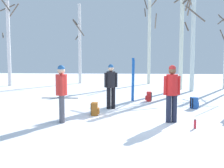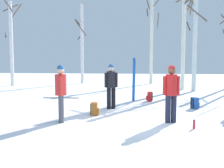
% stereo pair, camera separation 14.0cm
% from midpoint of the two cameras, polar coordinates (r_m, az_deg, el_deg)
% --- Properties ---
extents(ground_plane, '(60.00, 60.00, 0.00)m').
position_cam_midpoint_polar(ground_plane, '(7.62, 4.62, -8.74)').
color(ground_plane, white).
extents(person_0, '(0.51, 0.34, 1.72)m').
position_cam_midpoint_polar(person_0, '(7.70, 13.70, -1.30)').
color(person_0, '#1E2338').
rests_on(person_0, ground_plane).
extents(person_2, '(0.34, 0.50, 1.72)m').
position_cam_midpoint_polar(person_2, '(7.68, -10.95, -1.26)').
color(person_2, '#4C4C56').
rests_on(person_2, ground_plane).
extents(person_4, '(0.50, 0.34, 1.72)m').
position_cam_midpoint_polar(person_4, '(9.69, 0.22, 0.14)').
color(person_4, black).
rests_on(person_4, ground_plane).
extents(ski_pair_planted_0, '(0.16, 0.09, 1.98)m').
position_cam_midpoint_polar(ski_pair_planted_0, '(11.66, 5.28, 0.98)').
color(ski_pair_planted_0, blue).
rests_on(ski_pair_planted_0, ground_plane).
extents(ski_pair_lying_0, '(1.81, 0.28, 0.05)m').
position_cam_midpoint_polar(ski_pair_lying_0, '(12.85, -11.13, -3.08)').
color(ski_pair_lying_0, black).
rests_on(ski_pair_lying_0, ground_plane).
extents(backpack_0, '(0.30, 0.27, 0.44)m').
position_cam_midpoint_polar(backpack_0, '(8.61, -3.49, -5.65)').
color(backpack_0, '#99591E').
rests_on(backpack_0, ground_plane).
extents(backpack_1, '(0.31, 0.28, 0.44)m').
position_cam_midpoint_polar(backpack_1, '(11.69, 8.80, -2.85)').
color(backpack_1, red).
rests_on(backpack_1, ground_plane).
extents(backpack_2, '(0.34, 0.32, 0.44)m').
position_cam_midpoint_polar(backpack_2, '(10.31, 18.52, -4.12)').
color(backpack_2, '#1E4C99').
rests_on(backpack_2, ground_plane).
extents(water_bottle_1, '(0.07, 0.07, 0.25)m').
position_cam_midpoint_polar(water_bottle_1, '(7.30, 18.53, -8.64)').
color(water_bottle_1, red).
rests_on(water_bottle_1, ground_plane).
extents(birch_tree_0, '(1.49, 1.30, 6.29)m').
position_cam_midpoint_polar(birch_tree_0, '(20.52, -21.57, 8.92)').
color(birch_tree_0, silver).
rests_on(birch_tree_0, ground_plane).
extents(birch_tree_1, '(1.08, 0.98, 6.50)m').
position_cam_midpoint_polar(birch_tree_1, '(21.34, -6.62, 9.13)').
color(birch_tree_1, silver).
rests_on(birch_tree_1, ground_plane).
extents(birch_tree_2, '(1.05, 1.09, 6.92)m').
position_cam_midpoint_polar(birch_tree_2, '(20.89, 9.08, 10.03)').
color(birch_tree_2, silver).
rests_on(birch_tree_2, ground_plane).
extents(birch_tree_3, '(1.65, 1.66, 7.55)m').
position_cam_midpoint_polar(birch_tree_3, '(17.05, 16.16, 12.14)').
color(birch_tree_3, silver).
rests_on(birch_tree_3, ground_plane).
extents(birch_tree_4, '(1.27, 1.33, 6.43)m').
position_cam_midpoint_polar(birch_tree_4, '(16.27, 18.36, 10.42)').
color(birch_tree_4, silver).
rests_on(birch_tree_4, ground_plane).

